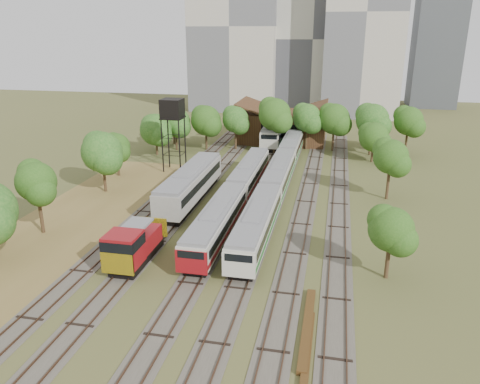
% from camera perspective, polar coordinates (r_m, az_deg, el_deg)
% --- Properties ---
extents(ground, '(240.00, 240.00, 0.00)m').
position_cam_1_polar(ground, '(36.89, -4.54, -13.82)').
color(ground, '#475123').
rests_on(ground, ground).
extents(dry_grass_patch, '(14.00, 60.00, 0.04)m').
position_cam_1_polar(dry_grass_patch, '(50.49, -22.00, -5.72)').
color(dry_grass_patch, brown).
rests_on(dry_grass_patch, ground).
extents(tracks, '(24.60, 80.00, 0.19)m').
position_cam_1_polar(tracks, '(58.98, 1.58, -0.71)').
color(tracks, '#4C473D').
rests_on(tracks, ground).
extents(railcar_red_set, '(2.76, 34.58, 3.41)m').
position_cam_1_polar(railcar_red_set, '(54.71, -0.58, -0.36)').
color(railcar_red_set, black).
rests_on(railcar_red_set, ground).
extents(railcar_green_set, '(2.81, 52.08, 3.47)m').
position_cam_1_polar(railcar_green_set, '(62.42, 4.77, 2.09)').
color(railcar_green_set, black).
rests_on(railcar_green_set, ground).
extents(railcar_rear, '(3.28, 16.08, 4.07)m').
position_cam_1_polar(railcar_rear, '(87.62, 4.31, 7.27)').
color(railcar_rear, black).
rests_on(railcar_rear, ground).
extents(shunter_locomotive, '(2.90, 8.10, 3.80)m').
position_cam_1_polar(shunter_locomotive, '(42.90, -13.00, -6.49)').
color(shunter_locomotive, black).
rests_on(shunter_locomotive, ground).
extents(old_grey_coach, '(3.24, 18.00, 4.02)m').
position_cam_1_polar(old_grey_coach, '(57.67, -6.04, 0.98)').
color(old_grey_coach, black).
rests_on(old_grey_coach, ground).
extents(water_tower, '(3.09, 3.09, 10.70)m').
position_cam_1_polar(water_tower, '(69.58, -8.26, 9.80)').
color(water_tower, black).
rests_on(water_tower, ground).
extents(rail_pile_near, '(0.65, 9.81, 0.33)m').
position_cam_1_polar(rail_pile_near, '(34.75, 8.20, -15.97)').
color(rail_pile_near, '#523517').
rests_on(rail_pile_near, ground).
extents(rail_pile_far, '(0.50, 8.02, 0.26)m').
position_cam_1_polar(rail_pile_far, '(32.97, 8.28, -18.22)').
color(rail_pile_far, '#523517').
rests_on(rail_pile_far, ground).
extents(maintenance_shed, '(16.45, 11.55, 7.58)m').
position_cam_1_polar(maintenance_shed, '(89.84, 5.18, 8.03)').
color(maintenance_shed, '#3C2316').
rests_on(maintenance_shed, ground).
extents(tree_band_left, '(6.47, 64.37, 7.95)m').
position_cam_1_polar(tree_band_left, '(61.09, -17.65, 3.72)').
color(tree_band_left, '#382616').
rests_on(tree_band_left, ground).
extents(tree_band_far, '(44.06, 10.21, 9.42)m').
position_cam_1_polar(tree_band_far, '(81.26, 5.98, 8.81)').
color(tree_band_far, '#382616').
rests_on(tree_band_far, ground).
extents(tree_band_right, '(5.77, 42.50, 7.59)m').
position_cam_1_polar(tree_band_right, '(62.91, 16.89, 4.08)').
color(tree_band_right, '#382616').
rests_on(tree_band_right, ground).
extents(tower_left, '(22.00, 16.00, 42.00)m').
position_cam_1_polar(tower_left, '(127.55, -0.49, 19.52)').
color(tower_left, '#BFB5A7').
rests_on(tower_left, ground).
extents(tower_centre, '(20.00, 18.00, 36.00)m').
position_cam_1_polar(tower_centre, '(129.85, 9.11, 17.97)').
color(tower_centre, '#B4B1A3').
rests_on(tower_centre, ground).
extents(tower_right, '(18.00, 16.00, 48.00)m').
position_cam_1_polar(tower_right, '(121.80, 15.06, 20.35)').
color(tower_right, '#BFB5A7').
rests_on(tower_right, ground).
extents(tower_far_right, '(12.00, 12.00, 28.00)m').
position_cam_1_polar(tower_far_right, '(141.97, 22.73, 15.25)').
color(tower_far_right, '#44484D').
rests_on(tower_far_right, ground).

